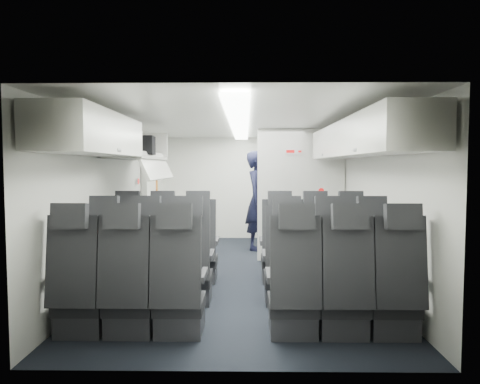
{
  "coord_description": "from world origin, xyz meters",
  "views": [
    {
      "loc": [
        0.09,
        -6.13,
        1.55
      ],
      "look_at": [
        0.0,
        0.4,
        1.15
      ],
      "focal_mm": 32.0,
      "sensor_mm": 36.0,
      "label": 1
    }
  ],
  "objects_px": {
    "seat_row_rear": "(236,293)",
    "flight_attendant": "(258,200)",
    "boarding_door": "(150,199)",
    "seat_row_mid": "(238,269)",
    "seat_row_front": "(239,252)",
    "carry_on_bag": "(138,145)",
    "galley_unit": "(287,195)"
  },
  "relations": [
    {
      "from": "seat_row_rear",
      "to": "flight_attendant",
      "type": "distance_m",
      "value": 4.15
    },
    {
      "from": "boarding_door",
      "to": "seat_row_mid",
      "type": "bearing_deg",
      "value": -61.23
    },
    {
      "from": "seat_row_front",
      "to": "flight_attendant",
      "type": "height_order",
      "value": "flight_attendant"
    },
    {
      "from": "boarding_door",
      "to": "carry_on_bag",
      "type": "xyz_separation_m",
      "value": [
        0.29,
        -1.95,
        0.87
      ]
    },
    {
      "from": "seat_row_rear",
      "to": "flight_attendant",
      "type": "height_order",
      "value": "flight_attendant"
    },
    {
      "from": "seat_row_front",
      "to": "seat_row_mid",
      "type": "bearing_deg",
      "value": -90.0
    },
    {
      "from": "seat_row_mid",
      "to": "boarding_door",
      "type": "height_order",
      "value": "boarding_door"
    },
    {
      "from": "seat_row_mid",
      "to": "flight_attendant",
      "type": "height_order",
      "value": "flight_attendant"
    },
    {
      "from": "seat_row_front",
      "to": "galley_unit",
      "type": "relative_size",
      "value": 1.75
    },
    {
      "from": "seat_row_rear",
      "to": "boarding_door",
      "type": "xyz_separation_m",
      "value": [
        -1.64,
        3.89,
        0.55
      ]
    },
    {
      "from": "flight_attendant",
      "to": "carry_on_bag",
      "type": "height_order",
      "value": "carry_on_bag"
    },
    {
      "from": "seat_row_rear",
      "to": "galley_unit",
      "type": "bearing_deg",
      "value": 79.35
    },
    {
      "from": "seat_row_mid",
      "to": "seat_row_rear",
      "type": "relative_size",
      "value": 1.0
    },
    {
      "from": "seat_row_front",
      "to": "boarding_door",
      "type": "distance_m",
      "value": 2.71
    },
    {
      "from": "seat_row_rear",
      "to": "flight_attendant",
      "type": "relative_size",
      "value": 1.82
    },
    {
      "from": "seat_row_rear",
      "to": "flight_attendant",
      "type": "xyz_separation_m",
      "value": [
        0.32,
        4.1,
        0.51
      ]
    },
    {
      "from": "carry_on_bag",
      "to": "seat_row_front",
      "type": "bearing_deg",
      "value": -8.85
    },
    {
      "from": "seat_row_front",
      "to": "seat_row_mid",
      "type": "height_order",
      "value": "same"
    },
    {
      "from": "seat_row_rear",
      "to": "galley_unit",
      "type": "distance_m",
      "value": 5.17
    },
    {
      "from": "seat_row_mid",
      "to": "galley_unit",
      "type": "xyz_separation_m",
      "value": [
        0.95,
        4.15,
        0.55
      ]
    },
    {
      "from": "seat_row_front",
      "to": "flight_attendant",
      "type": "xyz_separation_m",
      "value": [
        0.32,
        2.3,
        0.51
      ]
    },
    {
      "from": "seat_row_rear",
      "to": "boarding_door",
      "type": "distance_m",
      "value": 4.25
    },
    {
      "from": "seat_row_front",
      "to": "boarding_door",
      "type": "relative_size",
      "value": 1.79
    },
    {
      "from": "seat_row_rear",
      "to": "carry_on_bag",
      "type": "height_order",
      "value": "carry_on_bag"
    },
    {
      "from": "boarding_door",
      "to": "seat_row_rear",
      "type": "bearing_deg",
      "value": -67.13
    },
    {
      "from": "boarding_door",
      "to": "carry_on_bag",
      "type": "height_order",
      "value": "carry_on_bag"
    },
    {
      "from": "carry_on_bag",
      "to": "seat_row_rear",
      "type": "bearing_deg",
      "value": -58.15
    },
    {
      "from": "galley_unit",
      "to": "flight_attendant",
      "type": "relative_size",
      "value": 1.04
    },
    {
      "from": "seat_row_front",
      "to": "seat_row_rear",
      "type": "relative_size",
      "value": 1.0
    },
    {
      "from": "seat_row_mid",
      "to": "galley_unit",
      "type": "bearing_deg",
      "value": 77.12
    },
    {
      "from": "seat_row_rear",
      "to": "carry_on_bag",
      "type": "relative_size",
      "value": 7.95
    },
    {
      "from": "seat_row_mid",
      "to": "carry_on_bag",
      "type": "bearing_deg",
      "value": 142.57
    }
  ]
}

